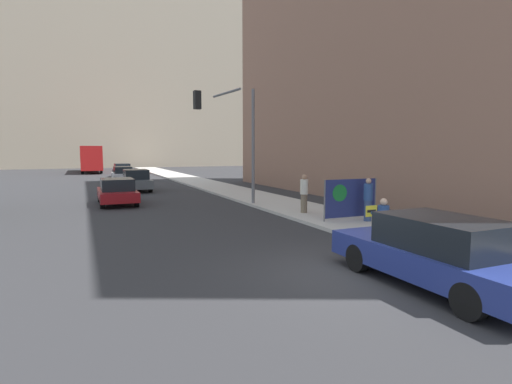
% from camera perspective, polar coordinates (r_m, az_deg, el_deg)
% --- Properties ---
extents(ground_plane, '(160.00, 160.00, 0.00)m').
position_cam_1_polar(ground_plane, '(9.49, 13.25, -11.38)').
color(ground_plane, '#303033').
extents(sidewalk_curb, '(3.21, 90.00, 0.13)m').
position_cam_1_polar(sidewalk_curb, '(24.25, -0.82, -0.56)').
color(sidewalk_curb, beige).
rests_on(sidewalk_curb, ground_plane).
extents(building_backdrop_far, '(52.00, 12.00, 36.64)m').
position_cam_1_polar(building_backdrop_far, '(77.26, -21.40, 17.09)').
color(building_backdrop_far, tan).
rests_on(building_backdrop_far, ground_plane).
extents(seated_protester, '(0.93, 0.77, 1.23)m').
position_cam_1_polar(seated_protester, '(12.69, 17.91, -3.43)').
color(seated_protester, '#474C56').
rests_on(seated_protester, sidewalk_curb).
extents(jogger_on_sidewalk, '(0.34, 0.34, 1.63)m').
position_cam_1_polar(jogger_on_sidewalk, '(15.70, 15.72, -1.03)').
color(jogger_on_sidewalk, '#334775').
rests_on(jogger_on_sidewalk, sidewalk_curb).
extents(pedestrian_behind, '(0.34, 0.34, 1.65)m').
position_cam_1_polar(pedestrian_behind, '(17.27, 6.88, -0.19)').
color(pedestrian_behind, '#756651').
rests_on(pedestrian_behind, sidewalk_curb).
extents(protest_banner, '(2.44, 0.06, 1.57)m').
position_cam_1_polar(protest_banner, '(15.87, 13.33, -0.85)').
color(protest_banner, slate).
rests_on(protest_banner, sidewalk_curb).
extents(traffic_light_pole, '(3.19, 2.95, 5.73)m').
position_cam_1_polar(traffic_light_pole, '(19.77, -3.28, 9.41)').
color(traffic_light_pole, slate).
rests_on(traffic_light_pole, sidewalk_curb).
extents(parked_car_curbside, '(1.83, 4.71, 1.47)m').
position_cam_1_polar(parked_car_curbside, '(9.03, 24.50, -7.83)').
color(parked_car_curbside, navy).
rests_on(parked_car_curbside, ground_plane).
extents(car_on_road_nearest, '(1.83, 4.25, 1.36)m').
position_cam_1_polar(car_on_road_nearest, '(22.08, -19.22, 0.10)').
color(car_on_road_nearest, maroon).
rests_on(car_on_road_nearest, ground_plane).
extents(car_on_road_midblock, '(1.78, 4.11, 1.51)m').
position_cam_1_polar(car_on_road_midblock, '(28.94, -16.77, 1.59)').
color(car_on_road_midblock, '#565B60').
rests_on(car_on_road_midblock, ground_plane).
extents(car_on_road_distant, '(1.71, 4.60, 1.37)m').
position_cam_1_polar(car_on_road_distant, '(38.57, -18.51, 2.47)').
color(car_on_road_distant, silver).
rests_on(car_on_road_distant, ground_plane).
extents(car_on_road_far_lane, '(1.72, 4.62, 1.47)m').
position_cam_1_polar(car_on_road_far_lane, '(44.63, -18.59, 2.94)').
color(car_on_road_far_lane, '#565B60').
rests_on(car_on_road_far_lane, ground_plane).
extents(city_bus_on_road, '(2.48, 11.93, 3.38)m').
position_cam_1_polar(city_bus_on_road, '(56.63, -22.55, 4.58)').
color(city_bus_on_road, red).
rests_on(city_bus_on_road, ground_plane).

